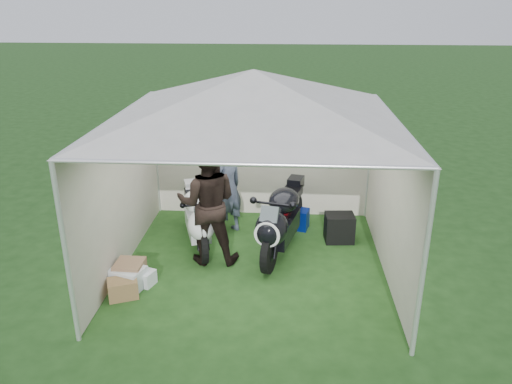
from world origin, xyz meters
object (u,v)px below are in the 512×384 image
paddock_stand (295,218)px  person_dark_jacket (207,203)px  motorcycle_black (281,219)px  motorcycle_white (198,217)px  canopy_tent (254,100)px  crate_1 (130,273)px  equipment_box (339,228)px  person_blue_jacket (227,187)px  crate_0 (128,278)px  crate_3 (123,288)px  crate_2 (144,278)px

paddock_stand → person_dark_jacket: 2.03m
motorcycle_black → motorcycle_white: bearing=-171.9°
canopy_tent → crate_1: 3.06m
motorcycle_black → equipment_box: motorcycle_black is taller
motorcycle_white → paddock_stand: motorcycle_white is taller
motorcycle_black → crate_1: 2.46m
crate_1 → equipment_box: bearing=27.1°
paddock_stand → person_blue_jacket: 1.39m
canopy_tent → person_blue_jacket: (-0.54, 1.09, -1.72)m
person_dark_jacket → equipment_box: (2.11, 0.81, -0.74)m
person_dark_jacket → crate_0: person_dark_jacket is taller
canopy_tent → equipment_box: (1.40, 0.88, -2.33)m
paddock_stand → crate_3: size_ratio=1.20×
crate_3 → paddock_stand: bearing=45.3°
canopy_tent → equipment_box: 2.86m
crate_1 → canopy_tent: bearing=22.6°
person_dark_jacket → crate_0: size_ratio=4.25×
equipment_box → person_blue_jacket: bearing=173.9°
motorcycle_black → paddock_stand: bearing=90.0°
canopy_tent → equipment_box: bearing=32.2°
crate_2 → person_dark_jacket: bearing=43.6°
motorcycle_white → crate_0: (-0.78, -1.35, -0.37)m
person_dark_jacket → crate_2: (-0.84, -0.80, -0.87)m
crate_0 → crate_2: (0.20, 0.09, -0.05)m
equipment_box → crate_3: (-3.15, -1.96, -0.11)m
motorcycle_black → crate_2: bearing=-136.4°
motorcycle_white → crate_0: 1.60m
motorcycle_black → crate_2: size_ratio=7.32×
motorcycle_white → crate_2: motorcycle_white is taller
motorcycle_white → motorcycle_black: bearing=-23.6°
paddock_stand → crate_1: bearing=-139.1°
canopy_tent → equipment_box: size_ratio=11.77×
paddock_stand → crate_0: (-2.39, -2.17, -0.03)m
person_blue_jacket → crate_1: person_blue_jacket is taller
person_blue_jacket → crate_0: (-1.21, -1.91, -0.70)m
equipment_box → crate_1: bearing=-152.9°
canopy_tent → motorcycle_black: (0.40, 0.38, -1.97)m
motorcycle_white → crate_2: 1.44m
equipment_box → crate_2: size_ratio=1.63×
crate_0 → crate_1: bearing=90.0°
paddock_stand → person_blue_jacket: (-1.18, -0.26, 0.67)m
motorcycle_white → equipment_box: motorcycle_white is taller
motorcycle_black → person_dark_jacket: person_dark_jacket is taller
motorcycle_black → crate_2: (-1.96, -1.11, -0.49)m
motorcycle_black → crate_2: motorcycle_black is taller
person_blue_jacket → motorcycle_white: bearing=5.2°
person_dark_jacket → crate_0: 1.59m
crate_3 → motorcycle_black: bearing=34.1°
person_dark_jacket → crate_2: 1.45m
equipment_box → crate_0: 3.58m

